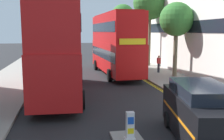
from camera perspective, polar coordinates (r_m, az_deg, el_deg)
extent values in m
cube|color=gray|center=(22.06, 13.06, -2.17)|extent=(4.00, 80.00, 0.14)
cube|color=gray|center=(20.68, -22.20, -3.28)|extent=(4.00, 80.00, 0.14)
cube|color=yellow|center=(19.47, 9.73, -3.66)|extent=(0.10, 56.00, 0.01)
cube|color=yellow|center=(19.42, 9.29, -3.68)|extent=(0.10, 56.00, 0.01)
cube|color=silver|center=(9.75, 3.90, -14.86)|extent=(0.36, 0.28, 0.16)
cube|color=white|center=(9.54, 3.93, -11.80)|extent=(0.28, 0.20, 0.95)
cube|color=blue|center=(9.38, 4.11, -10.92)|extent=(0.22, 0.01, 0.26)
cube|color=yellow|center=(9.52, 4.09, -13.08)|extent=(0.22, 0.01, 0.20)
cube|color=red|center=(16.88, -11.15, 0.45)|extent=(3.01, 10.91, 2.60)
cube|color=red|center=(16.73, -11.40, 9.13)|extent=(2.95, 10.69, 2.50)
cube|color=black|center=(16.85, -11.18, 1.46)|extent=(3.02, 10.48, 0.84)
cube|color=black|center=(16.73, -11.41, 9.47)|extent=(3.00, 10.26, 0.80)
cube|color=yellow|center=(22.11, -10.48, 6.34)|extent=(2.00, 0.16, 0.44)
cube|color=maroon|center=(16.80, -11.54, 13.57)|extent=(2.71, 9.82, 0.10)
cylinder|color=black|center=(20.47, -14.03, -1.73)|extent=(0.35, 1.05, 1.04)
cylinder|color=black|center=(20.35, -7.01, -1.60)|extent=(0.35, 1.05, 1.04)
cylinder|color=black|center=(13.99, -16.94, -6.50)|extent=(0.35, 1.05, 1.04)
cylinder|color=black|center=(13.80, -6.58, -6.38)|extent=(0.35, 1.05, 1.04)
cube|color=#B20F0F|center=(24.55, 0.65, 3.04)|extent=(2.99, 10.90, 2.60)
cube|color=#B20F0F|center=(24.45, 0.66, 9.00)|extent=(2.93, 10.69, 2.50)
cube|color=black|center=(24.53, 0.65, 3.74)|extent=(3.00, 10.47, 0.84)
cube|color=black|center=(24.45, 0.66, 9.24)|extent=(2.98, 10.26, 0.80)
cube|color=yellow|center=(19.28, 4.50, 6.17)|extent=(2.00, 0.15, 0.44)
cube|color=maroon|center=(24.50, 0.66, 12.04)|extent=(2.69, 9.81, 0.10)
cylinder|color=black|center=(21.87, 5.93, -0.89)|extent=(0.35, 1.05, 1.04)
cylinder|color=black|center=(21.19, -0.48, -1.14)|extent=(0.35, 1.05, 1.04)
cylinder|color=black|center=(28.22, 1.49, 1.24)|extent=(0.35, 1.05, 1.04)
cylinder|color=black|center=(27.69, -3.53, 1.09)|extent=(0.35, 1.05, 1.04)
cube|color=black|center=(10.26, 18.93, -9.58)|extent=(2.69, 4.96, 1.50)
cube|color=black|center=(10.19, 18.86, -5.03)|extent=(2.22, 3.31, 0.76)
cube|color=orange|center=(10.25, 18.94, -9.31)|extent=(2.65, 4.59, 0.10)
cylinder|color=black|center=(12.05, 20.59, -9.98)|extent=(0.34, 0.71, 0.68)
cylinder|color=black|center=(11.53, 12.05, -10.44)|extent=(0.34, 0.71, 0.68)
cylinder|color=#2D2D38|center=(25.44, 10.07, 0.43)|extent=(0.22, 0.22, 0.85)
cube|color=red|center=(25.35, 10.11, 2.01)|extent=(0.34, 0.22, 0.56)
sphere|color=#9E7051|center=(25.32, 10.13, 2.88)|extent=(0.20, 0.20, 0.20)
cylinder|color=#6B6047|center=(23.62, 13.56, 3.62)|extent=(0.36, 0.36, 4.04)
cylinder|color=#6B6047|center=(23.78, 15.03, 9.43)|extent=(0.16, 1.18, 0.87)
cylinder|color=#6B6047|center=(23.88, 12.22, 9.77)|extent=(1.21, 1.03, 1.08)
cylinder|color=#6B6047|center=(23.09, 13.77, 9.35)|extent=(0.96, 0.50, 0.74)
sphere|color=#33702D|center=(23.57, 13.80, 10.65)|extent=(2.91, 2.91, 2.91)
cylinder|color=#6B6047|center=(37.79, 2.34, 6.32)|extent=(0.39, 0.39, 5.07)
cylinder|color=#6B6047|center=(37.94, 3.38, 10.86)|extent=(0.16, 1.38, 1.02)
cylinder|color=#6B6047|center=(38.45, 2.65, 10.84)|extent=(1.27, 0.77, 1.02)
cylinder|color=#6B6047|center=(37.86, 1.74, 10.60)|extent=(0.43, 0.86, 0.67)
cylinder|color=#6B6047|center=(37.37, 1.53, 10.93)|extent=(0.74, 1.33, 1.05)
cylinder|color=#6B6047|center=(37.22, 2.99, 10.95)|extent=(1.40, 0.64, 1.07)
sphere|color=#33702D|center=(37.83, 2.37, 11.66)|extent=(3.28, 3.28, 3.28)
cylinder|color=#6B6047|center=(30.32, 8.12, 6.55)|extent=(0.30, 0.30, 5.93)
cylinder|color=#6B6047|center=(30.61, 9.09, 12.74)|extent=(0.24, 1.03, 0.77)
cylinder|color=#6B6047|center=(31.14, 8.25, 13.00)|extent=(1.47, 0.59, 1.11)
cylinder|color=#6B6047|center=(30.68, 7.07, 13.01)|extent=(1.03, 1.11, 1.02)
cylinder|color=#6B6047|center=(29.84, 7.46, 13.18)|extent=(0.95, 1.24, 1.06)
cylinder|color=#6B6047|center=(29.87, 8.85, 13.03)|extent=(1.28, 0.36, 0.95)
sphere|color=#33702D|center=(30.47, 8.28, 14.28)|extent=(3.78, 3.78, 3.78)
cube|color=black|center=(24.45, 15.72, 8.96)|extent=(0.04, 24.64, 1.00)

